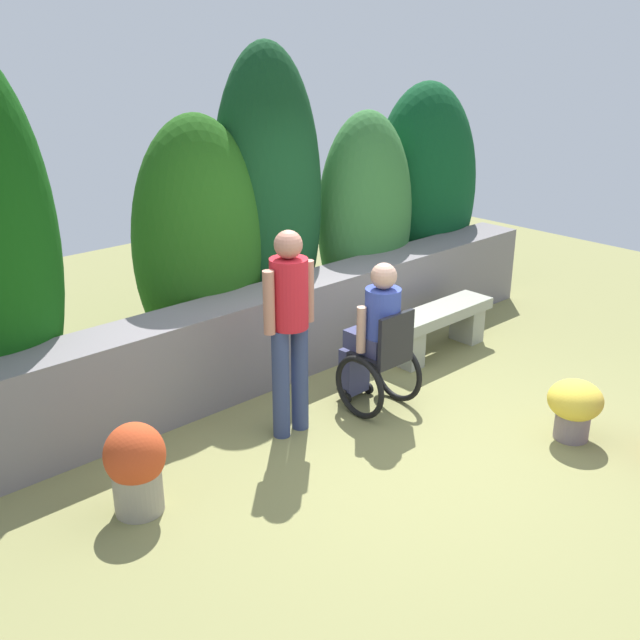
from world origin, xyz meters
The scene contains 8 objects.
ground_plane centered at (0.00, 0.00, 0.00)m, with size 13.63×13.63×0.00m, color olive.
stone_retaining_wall centered at (0.00, 1.59, 0.44)m, with size 7.21×0.50×0.87m, color slate.
hedge_backdrop centered at (-0.10, 2.22, 1.36)m, with size 7.81×1.12×3.13m.
stone_bench centered at (1.63, 0.88, 0.32)m, with size 1.32×0.36×0.48m.
person_in_wheelchair centered at (0.28, 0.49, 0.62)m, with size 0.53×0.66×1.33m.
person_standing_companion centered at (-0.54, 0.66, 0.99)m, with size 0.49×0.30×1.70m.
flower_pot_purple_near centered at (1.06, -0.96, 0.29)m, with size 0.44×0.44×0.50m.
flower_pot_terracotta_by_wall centered at (-2.02, 0.53, 0.35)m, with size 0.42×0.42×0.66m.
Camera 1 is at (-4.03, -3.50, 3.09)m, focal length 41.84 mm.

